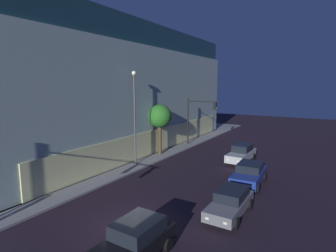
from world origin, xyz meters
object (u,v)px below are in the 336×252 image
at_px(street_lamp_sidewalk, 135,107).
at_px(car_silver, 241,153).
at_px(traffic_light_far_corner, 198,114).
at_px(car_blue, 249,174).
at_px(car_black, 135,240).
at_px(sidewalk_tree, 160,117).
at_px(modern_building, 74,90).
at_px(car_grey, 230,202).

xyz_separation_m(street_lamp_sidewalk, car_silver, (6.56, -8.41, -4.75)).
distance_m(traffic_light_far_corner, car_blue, 14.05).
distance_m(car_black, car_blue, 12.12).
bearing_deg(car_blue, car_silver, 21.45).
bearing_deg(traffic_light_far_corner, car_black, -161.83).
relative_size(street_lamp_sidewalk, sidewalk_tree, 1.61).
bearing_deg(modern_building, car_silver, -87.00).
distance_m(modern_building, car_silver, 23.97).
distance_m(sidewalk_tree, car_silver, 9.37).
height_order(street_lamp_sidewalk, car_blue, street_lamp_sidewalk).
relative_size(street_lamp_sidewalk, car_blue, 1.93).
bearing_deg(car_blue, car_grey, -176.24).
relative_size(modern_building, street_lamp_sidewalk, 4.10).
bearing_deg(car_silver, sidewalk_tree, 103.69).
distance_m(modern_building, traffic_light_far_corner, 17.39).
xyz_separation_m(traffic_light_far_corner, car_blue, (-10.11, -9.18, -3.30)).
relative_size(traffic_light_far_corner, car_grey, 1.33).
xyz_separation_m(street_lamp_sidewalk, car_blue, (0.62, -10.74, -4.78)).
bearing_deg(street_lamp_sidewalk, car_blue, -86.69).
bearing_deg(street_lamp_sidewalk, car_silver, -52.05).
relative_size(car_grey, car_silver, 0.94).
relative_size(sidewalk_tree, car_grey, 1.22).
distance_m(traffic_light_far_corner, car_grey, 18.75).
bearing_deg(car_grey, traffic_light_far_corner, 31.20).
relative_size(traffic_light_far_corner, sidewalk_tree, 1.09).
relative_size(street_lamp_sidewalk, car_grey, 1.97).
height_order(car_grey, car_silver, car_silver).
xyz_separation_m(traffic_light_far_corner, sidewalk_tree, (-6.24, 1.62, 0.16)).
relative_size(car_grey, car_blue, 0.98).
bearing_deg(modern_building, car_blue, -100.51).
height_order(street_lamp_sidewalk, car_grey, street_lamp_sidewalk).
relative_size(sidewalk_tree, car_silver, 1.15).
height_order(car_blue, car_silver, car_silver).
bearing_deg(modern_building, street_lamp_sidewalk, -109.96).
height_order(sidewalk_tree, car_black, sidewalk_tree).
bearing_deg(sidewalk_tree, street_lamp_sidewalk, -179.18).
bearing_deg(car_silver, car_grey, -166.87).
bearing_deg(car_blue, street_lamp_sidewalk, 93.31).
height_order(traffic_light_far_corner, street_lamp_sidewalk, street_lamp_sidewalk).
height_order(modern_building, car_grey, modern_building).
distance_m(car_grey, car_blue, 5.68).
height_order(traffic_light_far_corner, car_grey, traffic_light_far_corner).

